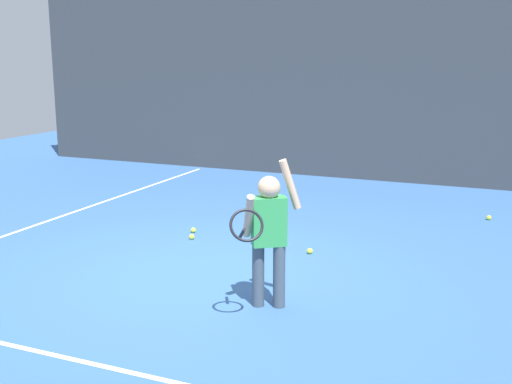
{
  "coord_description": "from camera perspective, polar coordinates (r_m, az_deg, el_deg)",
  "views": [
    {
      "loc": [
        3.0,
        -5.56,
        2.24
      ],
      "look_at": [
        0.49,
        0.34,
        0.85
      ],
      "focal_mm": 44.49,
      "sensor_mm": 36.0,
      "label": 1
    }
  ],
  "objects": [
    {
      "name": "tennis_player",
      "position": [
        5.61,
        1.09,
        -3.41
      ],
      "size": [
        0.49,
        0.84,
        1.35
      ],
      "rotation": [
        0.0,
        0.0,
        0.59
      ],
      "color": "#3F4C59",
      "rests_on": "ground"
    },
    {
      "name": "court_line_baseline",
      "position": [
        5.12,
        -16.29,
        -14.2
      ],
      "size": [
        9.0,
        0.05,
        0.0
      ],
      "primitive_type": "cube",
      "color": "white",
      "rests_on": "ground"
    },
    {
      "name": "fence_post_2",
      "position": [
        11.75,
        8.4,
        10.37
      ],
      "size": [
        0.09,
        0.09,
        3.77
      ],
      "primitive_type": "cylinder",
      "color": "slate",
      "rests_on": "ground"
    },
    {
      "name": "back_fence_windscreen",
      "position": [
        11.7,
        8.31,
        10.0
      ],
      "size": [
        13.28,
        0.08,
        3.62
      ],
      "primitive_type": "cube",
      "color": "#383D42",
      "rests_on": "ground"
    },
    {
      "name": "fence_post_0",
      "position": [
        14.8,
        -17.1,
        10.33
      ],
      "size": [
        0.09,
        0.09,
        3.77
      ],
      "primitive_type": "cylinder",
      "color": "slate",
      "rests_on": "ground"
    },
    {
      "name": "tennis_ball_1",
      "position": [
        8.2,
        -5.66,
        -3.43
      ],
      "size": [
        0.07,
        0.07,
        0.07
      ],
      "primitive_type": "sphere",
      "color": "#CCE033",
      "rests_on": "ground"
    },
    {
      "name": "fence_post_1",
      "position": [
        12.97,
        -5.84,
        10.6
      ],
      "size": [
        0.09,
        0.09,
        3.77
      ],
      "primitive_type": "cylinder",
      "color": "slate",
      "rests_on": "ground"
    },
    {
      "name": "tennis_ball_5",
      "position": [
        7.34,
        4.86,
        -5.31
      ],
      "size": [
        0.07,
        0.07,
        0.07
      ],
      "primitive_type": "sphere",
      "color": "#CCE033",
      "rests_on": "ground"
    },
    {
      "name": "tennis_ball_4",
      "position": [
        7.91,
        -5.8,
        -4.03
      ],
      "size": [
        0.07,
        0.07,
        0.07
      ],
      "primitive_type": "sphere",
      "color": "#CCE033",
      "rests_on": "ground"
    },
    {
      "name": "tennis_ball_0",
      "position": [
        9.35,
        20.2,
        -2.18
      ],
      "size": [
        0.07,
        0.07,
        0.07
      ],
      "primitive_type": "sphere",
      "color": "#CCE033",
      "rests_on": "ground"
    },
    {
      "name": "court_line_sideline",
      "position": [
        9.13,
        -18.55,
        -2.6
      ],
      "size": [
        0.05,
        9.0,
        0.0
      ],
      "primitive_type": "cube",
      "color": "white",
      "rests_on": "ground"
    },
    {
      "name": "ground_plane",
      "position": [
        6.7,
        -5.04,
        -7.34
      ],
      "size": [
        20.0,
        20.0,
        0.0
      ],
      "primitive_type": "plane",
      "color": "#335B93"
    },
    {
      "name": "tennis_ball_3",
      "position": [
        8.59,
        1.01,
        -2.65
      ],
      "size": [
        0.07,
        0.07,
        0.07
      ],
      "primitive_type": "sphere",
      "color": "#CCE033",
      "rests_on": "ground"
    }
  ]
}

